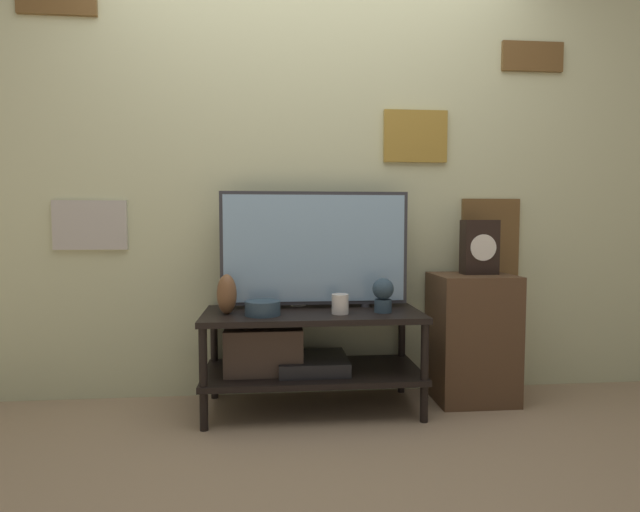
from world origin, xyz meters
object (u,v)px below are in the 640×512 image
(television, at_px, (315,248))
(vase_wide_bowl, at_px, (263,308))
(decorative_bust, at_px, (383,294))
(mantel_clock, at_px, (479,247))
(vase_urn_stoneware, at_px, (227,294))
(candle_jar, at_px, (340,304))
(vase_slim_bronze, at_px, (298,289))

(television, bearing_deg, vase_wide_bowl, -145.22)
(decorative_bust, relative_size, mantel_clock, 0.59)
(vase_wide_bowl, relative_size, vase_urn_stoneware, 0.87)
(candle_jar, relative_size, mantel_clock, 0.34)
(vase_urn_stoneware, distance_m, decorative_bust, 0.80)
(vase_wide_bowl, xyz_separation_m, vase_slim_bronze, (0.19, 0.28, 0.06))
(television, height_order, vase_slim_bronze, television)
(television, distance_m, vase_urn_stoneware, 0.53)
(vase_urn_stoneware, distance_m, mantel_clock, 1.40)
(decorative_bust, height_order, mantel_clock, mantel_clock)
(vase_wide_bowl, xyz_separation_m, vase_urn_stoneware, (-0.18, 0.05, 0.07))
(vase_slim_bronze, distance_m, mantel_clock, 1.03)
(candle_jar, bearing_deg, mantel_clock, 11.93)
(television, height_order, mantel_clock, television)
(vase_wide_bowl, relative_size, candle_jar, 1.77)
(television, height_order, decorative_bust, television)
(vase_wide_bowl, distance_m, decorative_bust, 0.62)
(candle_jar, distance_m, decorative_bust, 0.23)
(vase_wide_bowl, height_order, vase_urn_stoneware, vase_urn_stoneware)
(decorative_bust, bearing_deg, candle_jar, -174.70)
(vase_urn_stoneware, bearing_deg, television, 17.56)
(candle_jar, xyz_separation_m, mantel_clock, (0.80, 0.17, 0.28))
(vase_wide_bowl, bearing_deg, decorative_bust, 2.22)
(vase_slim_bronze, bearing_deg, mantel_clock, -6.34)
(television, height_order, candle_jar, television)
(vase_wide_bowl, height_order, mantel_clock, mantel_clock)
(vase_wide_bowl, distance_m, vase_urn_stoneware, 0.20)
(vase_slim_bronze, xyz_separation_m, mantel_clock, (1.00, -0.11, 0.24))
(vase_urn_stoneware, distance_m, vase_slim_bronze, 0.44)
(vase_wide_bowl, height_order, decorative_bust, decorative_bust)
(vase_wide_bowl, bearing_deg, candle_jar, 0.44)
(vase_urn_stoneware, relative_size, candle_jar, 2.02)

